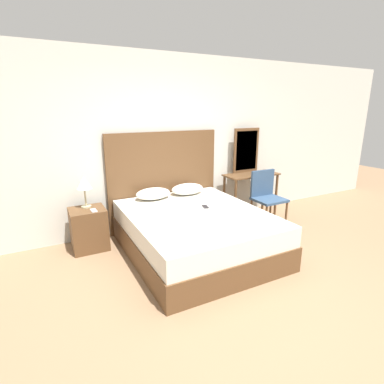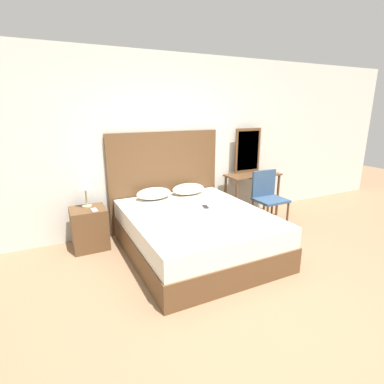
{
  "view_description": "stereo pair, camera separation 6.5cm",
  "coord_description": "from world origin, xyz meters",
  "views": [
    {
      "loc": [
        -1.78,
        -2.11,
        1.91
      ],
      "look_at": [
        -0.02,
        1.27,
        0.82
      ],
      "focal_mm": 28.0,
      "sensor_mm": 36.0,
      "label": 1
    },
    {
      "loc": [
        -1.72,
        -2.14,
        1.91
      ],
      "look_at": [
        -0.02,
        1.27,
        0.82
      ],
      "focal_mm": 28.0,
      "sensor_mm": 36.0,
      "label": 2
    }
  ],
  "objects": [
    {
      "name": "pillow_right",
      "position": [
        0.27,
        1.98,
        0.66
      ],
      "size": [
        0.53,
        0.35,
        0.17
      ],
      "color": "silver",
      "rests_on": "bed"
    },
    {
      "name": "nightstand",
      "position": [
        -1.27,
        1.94,
        0.29
      ],
      "size": [
        0.47,
        0.44,
        0.58
      ],
      "color": "brown",
      "rests_on": "ground_plane"
    },
    {
      "name": "ground_plane",
      "position": [
        0.0,
        0.0,
        0.0
      ],
      "size": [
        16.0,
        16.0,
        0.0
      ],
      "primitive_type": "plane",
      "color": "#8C6B4C"
    },
    {
      "name": "vanity_desk",
      "position": [
        1.53,
        1.97,
        0.62
      ],
      "size": [
        0.98,
        0.42,
        0.78
      ],
      "color": "brown",
      "rests_on": "ground_plane"
    },
    {
      "name": "phone_on_nightstand",
      "position": [
        -1.2,
        1.83,
        0.58
      ],
      "size": [
        0.08,
        0.15,
        0.01
      ],
      "color": "#B7B7BC",
      "rests_on": "nightstand"
    },
    {
      "name": "chair",
      "position": [
        1.54,
        1.57,
        0.51
      ],
      "size": [
        0.49,
        0.44,
        0.9
      ],
      "color": "#334C6B",
      "rests_on": "ground_plane"
    },
    {
      "name": "bed",
      "position": [
        -0.02,
        1.16,
        0.28
      ],
      "size": [
        1.73,
        2.08,
        0.57
      ],
      "color": "brown",
      "rests_on": "ground_plane"
    },
    {
      "name": "vanity_mirror",
      "position": [
        1.53,
        2.15,
        1.17
      ],
      "size": [
        0.52,
        0.03,
        0.78
      ],
      "color": "brown",
      "rests_on": "vanity_desk"
    },
    {
      "name": "headboard",
      "position": [
        -0.02,
        2.23,
        0.77
      ],
      "size": [
        1.82,
        0.05,
        1.55
      ],
      "color": "brown",
      "rests_on": "ground_plane"
    },
    {
      "name": "wall_back",
      "position": [
        0.0,
        2.3,
        1.35
      ],
      "size": [
        10.0,
        0.06,
        2.7
      ],
      "color": "silver",
      "rests_on": "ground_plane"
    },
    {
      "name": "table_lamp",
      "position": [
        -1.27,
        2.03,
        0.91
      ],
      "size": [
        0.2,
        0.2,
        0.43
      ],
      "color": "tan",
      "rests_on": "nightstand"
    },
    {
      "name": "pillow_left",
      "position": [
        -0.31,
        1.98,
        0.66
      ],
      "size": [
        0.53,
        0.35,
        0.17
      ],
      "color": "silver",
      "rests_on": "bed"
    },
    {
      "name": "phone_on_bed",
      "position": [
        0.2,
        1.29,
        0.58
      ],
      "size": [
        0.1,
        0.16,
        0.01
      ],
      "color": "#232328",
      "rests_on": "bed"
    }
  ]
}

